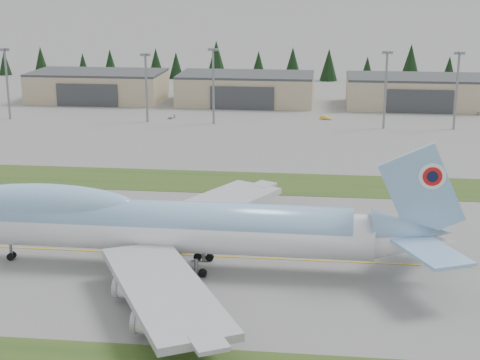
# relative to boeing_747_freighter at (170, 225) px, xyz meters

# --- Properties ---
(ground) EXTENTS (7000.00, 7000.00, 0.00)m
(ground) POSITION_rel_boeing_747_freighter_xyz_m (10.09, 5.44, -7.07)
(ground) COLOR slate
(ground) RESTS_ON ground
(grass_strip_far) EXTENTS (400.00, 18.00, 0.08)m
(grass_strip_far) POSITION_rel_boeing_747_freighter_xyz_m (10.09, 50.44, -7.07)
(grass_strip_far) COLOR #2F4B1A
(grass_strip_far) RESTS_ON ground
(taxiway_line_main) EXTENTS (400.00, 0.40, 0.02)m
(taxiway_line_main) POSITION_rel_boeing_747_freighter_xyz_m (10.09, 5.44, -7.07)
(taxiway_line_main) COLOR gold
(taxiway_line_main) RESTS_ON ground
(boeing_747_freighter) EXTENTS (80.60, 70.26, 21.43)m
(boeing_747_freighter) POSITION_rel_boeing_747_freighter_xyz_m (0.00, 0.00, 0.00)
(boeing_747_freighter) COLOR white
(boeing_747_freighter) RESTS_ON ground
(hangar_left) EXTENTS (48.00, 26.60, 10.80)m
(hangar_left) POSITION_rel_boeing_747_freighter_xyz_m (-59.91, 155.34, -1.68)
(hangar_left) COLOR tan
(hangar_left) RESTS_ON ground
(hangar_center) EXTENTS (48.00, 26.60, 10.80)m
(hangar_center) POSITION_rel_boeing_747_freighter_xyz_m (-4.91, 155.34, -1.68)
(hangar_center) COLOR tan
(hangar_center) RESTS_ON ground
(hangar_right) EXTENTS (48.00, 26.60, 10.80)m
(hangar_right) POSITION_rel_boeing_747_freighter_xyz_m (55.09, 155.34, -1.68)
(hangar_right) COLOR tan
(hangar_right) RESTS_ON ground
(floodlight_masts) EXTENTS (191.04, 8.49, 23.42)m
(floodlight_masts) POSITION_rel_boeing_747_freighter_xyz_m (15.58, 115.70, 8.76)
(floodlight_masts) COLOR gray
(floodlight_masts) RESTS_ON ground
(service_vehicle_a) EXTENTS (2.05, 4.00, 1.30)m
(service_vehicle_a) POSITION_rel_boeing_747_freighter_xyz_m (-25.81, 124.29, -7.07)
(service_vehicle_a) COLOR silver
(service_vehicle_a) RESTS_ON ground
(service_vehicle_b) EXTENTS (3.92, 2.67, 1.22)m
(service_vehicle_b) POSITION_rel_boeing_747_freighter_xyz_m (23.90, 127.94, -7.07)
(service_vehicle_b) COLOR gold
(service_vehicle_b) RESTS_ON ground
(service_vehicle_c) EXTENTS (1.55, 3.72, 1.07)m
(service_vehicle_c) POSITION_rel_boeing_747_freighter_xyz_m (74.82, 142.89, -7.07)
(service_vehicle_c) COLOR silver
(service_vehicle_c) RESTS_ON ground
(conifer_belt) EXTENTS (271.40, 15.89, 16.91)m
(conifer_belt) POSITION_rel_boeing_747_freighter_xyz_m (19.16, 218.38, 0.07)
(conifer_belt) COLOR black
(conifer_belt) RESTS_ON ground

